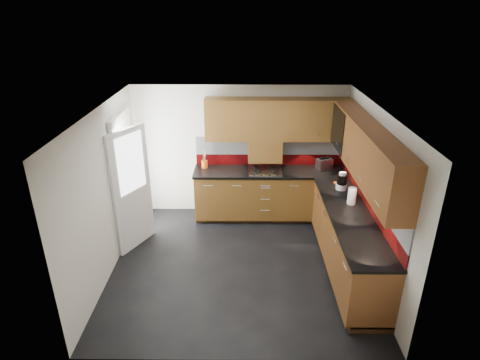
{
  "coord_description": "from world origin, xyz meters",
  "views": [
    {
      "loc": [
        0.05,
        -5.1,
        3.7
      ],
      "look_at": [
        0.01,
        0.65,
        1.13
      ],
      "focal_mm": 30.0,
      "sensor_mm": 36.0,
      "label": 1
    }
  ],
  "objects_px": {
    "gas_hob": "(265,170)",
    "toaster": "(324,164)",
    "utensil_pot": "(204,163)",
    "food_processor": "(342,182)"
  },
  "relations": [
    {
      "from": "gas_hob",
      "to": "utensil_pot",
      "type": "distance_m",
      "value": 1.1
    },
    {
      "from": "gas_hob",
      "to": "food_processor",
      "type": "bearing_deg",
      "value": -31.76
    },
    {
      "from": "utensil_pot",
      "to": "toaster",
      "type": "xyz_separation_m",
      "value": [
        2.16,
        -0.04,
        0.0
      ]
    },
    {
      "from": "gas_hob",
      "to": "utensil_pot",
      "type": "bearing_deg",
      "value": 171.57
    },
    {
      "from": "food_processor",
      "to": "gas_hob",
      "type": "bearing_deg",
      "value": 148.24
    },
    {
      "from": "toaster",
      "to": "utensil_pot",
      "type": "bearing_deg",
      "value": 178.99
    },
    {
      "from": "food_processor",
      "to": "toaster",
      "type": "bearing_deg",
      "value": 97.85
    },
    {
      "from": "gas_hob",
      "to": "toaster",
      "type": "distance_m",
      "value": 1.08
    },
    {
      "from": "gas_hob",
      "to": "toaster",
      "type": "xyz_separation_m",
      "value": [
        1.07,
        0.12,
        0.08
      ]
    },
    {
      "from": "gas_hob",
      "to": "toaster",
      "type": "height_order",
      "value": "toaster"
    }
  ]
}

